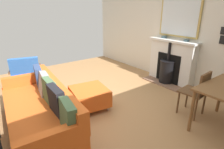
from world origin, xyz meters
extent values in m
cube|color=#A87A4C|center=(0.00, 0.00, 0.00)|extent=(5.14, 6.09, 0.01)
cube|color=beige|center=(-2.57, 0.00, 1.37)|extent=(0.12, 6.09, 2.75)
cube|color=brown|center=(-2.11, 0.19, 0.01)|extent=(0.30, 1.12, 0.03)
cube|color=silver|center=(-2.38, 0.19, 0.52)|extent=(0.25, 1.18, 1.04)
cube|color=black|center=(-2.28, 0.19, 0.39)|extent=(0.06, 0.66, 0.73)
cylinder|color=black|center=(-2.24, 0.19, 0.30)|extent=(0.36, 0.36, 0.55)
cylinder|color=black|center=(-2.24, 0.19, 0.59)|extent=(0.38, 0.38, 0.02)
cylinder|color=black|center=(-2.24, 0.19, 0.82)|extent=(0.07, 0.07, 0.45)
cube|color=silver|center=(-2.36, 0.19, 1.07)|extent=(0.30, 1.26, 0.05)
cube|color=tan|center=(-2.49, 0.19, 1.60)|extent=(0.04, 1.05, 0.89)
cube|color=silver|center=(-2.47, 0.19, 1.60)|extent=(0.01, 0.97, 0.81)
cylinder|color=#334C56|center=(-2.39, -0.11, 1.12)|extent=(0.14, 0.14, 0.05)
torus|color=#334C56|center=(-2.39, -0.11, 1.14)|extent=(0.14, 0.14, 0.01)
cylinder|color=#334C56|center=(-2.39, 0.51, 1.11)|extent=(0.13, 0.13, 0.04)
torus|color=#334C56|center=(-2.39, 0.51, 1.13)|extent=(0.13, 0.13, 0.01)
cylinder|color=#B2B2B7|center=(1.19, -0.70, 0.05)|extent=(0.04, 0.04, 0.10)
cylinder|color=#B2B2B7|center=(0.57, -0.65, 0.05)|extent=(0.04, 0.04, 0.10)
cube|color=orange|center=(0.95, 0.21, 0.27)|extent=(0.96, 2.14, 0.33)
cube|color=orange|center=(0.62, 0.24, 0.60)|extent=(0.31, 2.09, 0.33)
cube|color=orange|center=(0.87, -0.77, 0.53)|extent=(0.75, 0.18, 0.20)
cube|color=orange|center=(1.04, 1.19, 0.53)|extent=(0.75, 0.18, 0.20)
cube|color=#334775|center=(0.66, -0.55, 0.61)|extent=(0.19, 0.41, 0.40)
cube|color=#99999E|center=(0.69, -0.17, 0.60)|extent=(0.21, 0.39, 0.38)
cube|color=#4C6B47|center=(0.72, 0.21, 0.61)|extent=(0.13, 0.40, 0.39)
cube|color=black|center=(0.75, 0.58, 0.62)|extent=(0.13, 0.41, 0.42)
cube|color=#4C6B47|center=(0.79, 1.02, 0.61)|extent=(0.18, 0.40, 0.39)
cylinder|color=#B2B2B7|center=(0.16, -0.23, 0.04)|extent=(0.04, 0.04, 0.09)
cylinder|color=#B2B2B7|center=(0.25, 0.29, 0.04)|extent=(0.04, 0.04, 0.09)
cylinder|color=#B2B2B7|center=(-0.35, -0.15, 0.04)|extent=(0.04, 0.04, 0.09)
cylinder|color=#B2B2B7|center=(-0.26, 0.37, 0.04)|extent=(0.04, 0.04, 0.09)
cube|color=orange|center=(-0.05, 0.07, 0.24)|extent=(0.74, 0.76, 0.31)
cube|color=brown|center=(0.33, -1.88, 0.18)|extent=(0.05, 0.05, 0.35)
cube|color=brown|center=(0.82, -2.01, 0.18)|extent=(0.05, 0.05, 0.35)
cube|color=brown|center=(0.45, -1.42, 0.18)|extent=(0.05, 0.05, 0.35)
cube|color=brown|center=(0.94, -1.55, 0.18)|extent=(0.05, 0.05, 0.35)
cube|color=#2D60B2|center=(0.64, -1.71, 0.37)|extent=(0.73, 0.70, 0.08)
cube|color=#2D60B2|center=(0.70, -1.47, 0.60)|extent=(0.62, 0.29, 0.38)
cube|color=brown|center=(0.33, -1.63, 0.46)|extent=(0.18, 0.52, 0.04)
cube|color=brown|center=(0.94, -1.80, 0.46)|extent=(0.18, 0.52, 0.04)
cylinder|color=brown|center=(-1.86, 1.63, 0.35)|extent=(0.05, 0.05, 0.70)
cylinder|color=brown|center=(-0.92, 1.63, 0.35)|extent=(0.05, 0.05, 0.70)
cylinder|color=brown|center=(-1.54, 1.19, 0.22)|extent=(0.03, 0.03, 0.43)
cylinder|color=brown|center=(-1.22, 1.21, 0.22)|extent=(0.03, 0.03, 0.43)
cylinder|color=brown|center=(-1.56, 1.51, 0.22)|extent=(0.03, 0.03, 0.43)
cylinder|color=brown|center=(-1.24, 1.53, 0.22)|extent=(0.03, 0.03, 0.43)
cube|color=brown|center=(-1.39, 1.36, 0.44)|extent=(0.43, 0.43, 0.02)
cube|color=brown|center=(-1.40, 1.53, 0.64)|extent=(0.36, 0.06, 0.37)
cube|color=black|center=(-2.50, 1.22, 1.39)|extent=(0.02, 0.14, 0.15)
cube|color=black|center=(-2.50, 1.23, 1.21)|extent=(0.02, 0.13, 0.16)
camera|label=1|loc=(1.48, 2.79, 1.83)|focal=29.20mm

